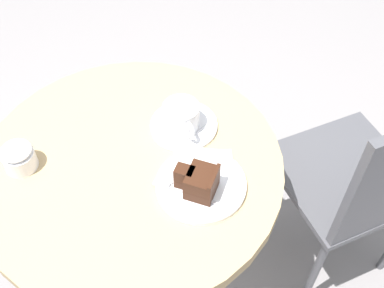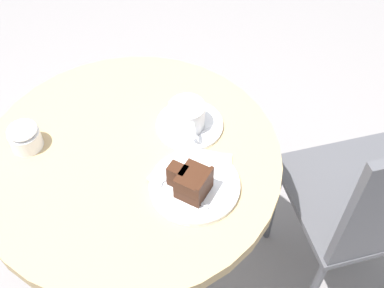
{
  "view_description": "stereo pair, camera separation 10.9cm",
  "coord_description": "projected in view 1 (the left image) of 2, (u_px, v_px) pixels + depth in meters",
  "views": [
    {
      "loc": [
        0.68,
        -0.16,
        1.6
      ],
      "look_at": [
        0.04,
        0.14,
        0.76
      ],
      "focal_mm": 45.0,
      "sensor_mm": 36.0,
      "label": 1
    },
    {
      "loc": [
        0.72,
        -0.05,
        1.6
      ],
      "look_at": [
        0.04,
        0.14,
        0.76
      ],
      "focal_mm": 45.0,
      "sensor_mm": 36.0,
      "label": 2
    }
  ],
  "objects": [
    {
      "name": "sugar_pot",
      "position": [
        19.0,
        157.0,
        1.08
      ],
      "size": [
        0.07,
        0.07,
        0.07
      ],
      "color": "white",
      "rests_on": "cafe_table"
    },
    {
      "name": "cake_plate",
      "position": [
        201.0,
        185.0,
        1.06
      ],
      "size": [
        0.2,
        0.2,
        0.01
      ],
      "color": "white",
      "rests_on": "cafe_table"
    },
    {
      "name": "cake_slice",
      "position": [
        199.0,
        182.0,
        1.02
      ],
      "size": [
        0.1,
        0.1,
        0.07
      ],
      "rotation": [
        0.0,
        0.0,
        3.93
      ],
      "color": "#422619",
      "rests_on": "cake_plate"
    },
    {
      "name": "fork",
      "position": [
        179.0,
        189.0,
        1.04
      ],
      "size": [
        0.13,
        0.11,
        0.0
      ],
      "rotation": [
        0.0,
        0.0,
        3.86
      ],
      "color": "silver",
      "rests_on": "cake_plate"
    },
    {
      "name": "coffee_cup",
      "position": [
        181.0,
        116.0,
        1.14
      ],
      "size": [
        0.12,
        0.09,
        0.07
      ],
      "color": "white",
      "rests_on": "saucer"
    },
    {
      "name": "saucer",
      "position": [
        184.0,
        125.0,
        1.18
      ],
      "size": [
        0.16,
        0.16,
        0.01
      ],
      "color": "white",
      "rests_on": "cafe_table"
    },
    {
      "name": "cafe_chair",
      "position": [
        369.0,
        181.0,
        1.33
      ],
      "size": [
        0.39,
        0.39,
        0.86
      ],
      "rotation": [
        0.0,
        0.0,
        4.69
      ],
      "color": "#4C4C51",
      "rests_on": "ground"
    },
    {
      "name": "napkin",
      "position": [
        203.0,
        170.0,
        1.09
      ],
      "size": [
        0.18,
        0.18,
        0.0
      ],
      "rotation": [
        0.0,
        0.0,
        1.01
      ],
      "color": "silver",
      "rests_on": "cafe_table"
    },
    {
      "name": "cafe_table",
      "position": [
        135.0,
        193.0,
        1.2
      ],
      "size": [
        0.71,
        0.71,
        0.72
      ],
      "color": "tan",
      "rests_on": "ground"
    },
    {
      "name": "teaspoon",
      "position": [
        188.0,
        138.0,
        1.14
      ],
      "size": [
        0.04,
        0.1,
        0.0
      ],
      "rotation": [
        0.0,
        0.0,
        5.01
      ],
      "color": "silver",
      "rests_on": "saucer"
    }
  ]
}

